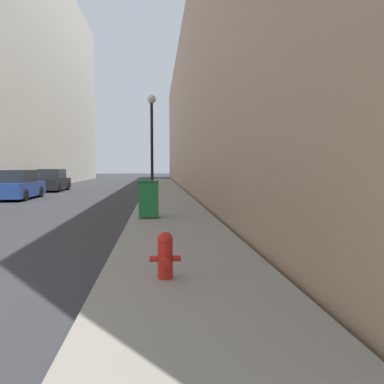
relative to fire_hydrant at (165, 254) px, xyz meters
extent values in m
cube|color=gray|center=(0.40, 16.68, -0.43)|extent=(2.80, 60.00, 0.13)
cube|color=#9E7F66|center=(7.90, 24.68, 6.06)|extent=(12.00, 60.00, 13.12)
cylinder|color=red|center=(0.00, 0.01, -0.10)|extent=(0.22, 0.22, 0.54)
sphere|color=red|center=(0.00, 0.01, 0.21)|extent=(0.24, 0.24, 0.24)
cylinder|color=red|center=(0.00, 0.01, 0.28)|extent=(0.06, 0.06, 0.05)
cylinder|color=red|center=(0.00, -0.17, -0.07)|extent=(0.11, 0.12, 0.11)
cylinder|color=red|center=(-0.17, 0.01, -0.07)|extent=(0.12, 0.09, 0.09)
cylinder|color=red|center=(0.17, 0.01, -0.07)|extent=(0.12, 0.09, 0.09)
cube|color=#1E7538|center=(-0.39, 6.75, 0.22)|extent=(0.63, 0.54, 1.10)
cube|color=#16572A|center=(-0.39, 6.75, 0.81)|extent=(0.65, 0.56, 0.08)
cylinder|color=black|center=(-0.66, 6.98, -0.29)|extent=(0.05, 0.16, 0.16)
cylinder|color=black|center=(-0.12, 6.98, -0.29)|extent=(0.05, 0.16, 0.16)
cylinder|color=black|center=(-0.34, 11.71, -0.24)|extent=(0.24, 0.24, 0.25)
cylinder|color=black|center=(-0.34, 11.71, 1.91)|extent=(0.13, 0.13, 4.56)
sphere|color=silver|center=(-0.34, 11.71, 4.35)|extent=(0.39, 0.39, 0.39)
cube|color=navy|center=(-7.85, 16.02, 0.05)|extent=(1.79, 4.38, 0.78)
cube|color=#1E2328|center=(-7.85, 16.02, 0.78)|extent=(1.58, 2.28, 0.68)
cylinder|color=black|center=(-8.68, 17.33, -0.18)|extent=(0.24, 0.64, 0.64)
cylinder|color=black|center=(-7.03, 17.33, -0.18)|extent=(0.24, 0.64, 0.64)
cylinder|color=black|center=(-7.03, 14.70, -0.18)|extent=(0.24, 0.64, 0.64)
cube|color=black|center=(-7.87, 23.08, 0.05)|extent=(1.72, 4.39, 0.78)
cube|color=#1E2328|center=(-7.87, 23.08, 0.79)|extent=(1.51, 2.29, 0.70)
cylinder|color=black|center=(-8.65, 24.40, -0.18)|extent=(0.24, 0.64, 0.64)
cylinder|color=black|center=(-7.08, 24.40, -0.18)|extent=(0.24, 0.64, 0.64)
cylinder|color=black|center=(-8.65, 21.76, -0.18)|extent=(0.24, 0.64, 0.64)
cylinder|color=black|center=(-7.08, 21.76, -0.18)|extent=(0.24, 0.64, 0.64)
camera|label=1|loc=(-0.11, -5.49, 1.29)|focal=35.00mm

